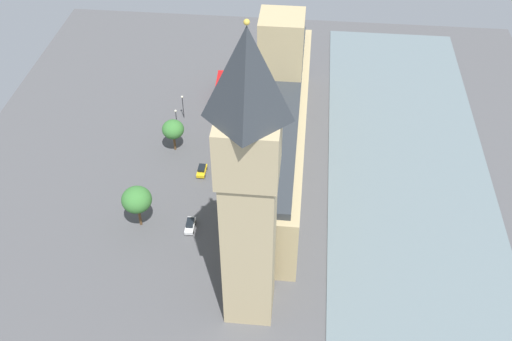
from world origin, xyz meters
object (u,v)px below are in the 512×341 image
object	(u,v)px
street_lamp_under_trees	(176,117)
pedestrian_trailing	(238,142)
car_yellow_cab_far_end	(202,170)
plane_tree_opposite_hall	(137,200)
plane_tree_near_tower	(173,129)
parliament_building	(276,122)
double_decker_bus_corner	(221,88)
pedestrian_kerbside	(244,117)
car_white_leading	(190,225)
street_lamp_by_river_gate	(183,103)
pedestrian_midblock	(227,228)
clock_tower	(248,187)

from	to	relation	value
street_lamp_under_trees	pedestrian_trailing	bearing A→B (deg)	168.64
car_yellow_cab_far_end	plane_tree_opposite_hall	xyz separation A→B (m)	(10.04, 17.20, 6.27)
plane_tree_near_tower	pedestrian_trailing	bearing A→B (deg)	-166.94
parliament_building	plane_tree_opposite_hall	size ratio (longest dim) A/B	7.25
double_decker_bus_corner	pedestrian_kerbside	world-z (taller)	double_decker_bus_corner
pedestrian_kerbside	street_lamp_under_trees	size ratio (longest dim) A/B	0.22
double_decker_bus_corner	pedestrian_trailing	world-z (taller)	double_decker_bus_corner
car_white_leading	street_lamp_by_river_gate	world-z (taller)	street_lamp_by_river_gate
double_decker_bus_corner	plane_tree_near_tower	bearing A→B (deg)	68.63
car_yellow_cab_far_end	car_white_leading	world-z (taller)	same
plane_tree_opposite_hall	street_lamp_by_river_gate	world-z (taller)	plane_tree_opposite_hall
pedestrian_midblock	pedestrian_trailing	bearing A→B (deg)	4.49
parliament_building	car_yellow_cab_far_end	bearing A→B (deg)	27.77
pedestrian_midblock	plane_tree_near_tower	bearing A→B (deg)	34.91
double_decker_bus_corner	pedestrian_kerbside	distance (m)	12.41
car_yellow_cab_far_end	street_lamp_by_river_gate	world-z (taller)	street_lamp_by_river_gate
car_yellow_cab_far_end	plane_tree_opposite_hall	world-z (taller)	plane_tree_opposite_hall
parliament_building	car_white_leading	size ratio (longest dim) A/B	15.59
double_decker_bus_corner	pedestrian_kerbside	xyz separation A→B (m)	(-7.30, 9.84, -1.96)
pedestrian_midblock	clock_tower	bearing A→B (deg)	-156.99
double_decker_bus_corner	street_lamp_under_trees	xyz separation A→B (m)	(8.62, 16.87, 2.08)
car_white_leading	pedestrian_kerbside	size ratio (longest dim) A/B	3.06
pedestrian_kerbside	pedestrian_midblock	xyz separation A→B (m)	(-0.76, 38.70, 0.08)
car_white_leading	street_lamp_under_trees	bearing A→B (deg)	-75.42
parliament_building	street_lamp_under_trees	bearing A→B (deg)	-13.35
plane_tree_opposite_hall	pedestrian_trailing	bearing A→B (deg)	-120.91
plane_tree_near_tower	clock_tower	bearing A→B (deg)	117.83
car_yellow_cab_far_end	plane_tree_opposite_hall	distance (m)	20.88
clock_tower	pedestrian_midblock	bearing A→B (deg)	-69.39
pedestrian_midblock	plane_tree_opposite_hall	distance (m)	19.24
pedestrian_midblock	car_yellow_cab_far_end	bearing A→B (deg)	27.66
pedestrian_midblock	street_lamp_by_river_gate	size ratio (longest dim) A/B	0.25
clock_tower	plane_tree_near_tower	xyz separation A→B (m)	(22.75, -43.10, -23.80)
car_yellow_cab_far_end	pedestrian_midblock	world-z (taller)	car_yellow_cab_far_end
parliament_building	double_decker_bus_corner	size ratio (longest dim) A/B	6.71
parliament_building	plane_tree_opposite_hall	bearing A→B (deg)	44.39
street_lamp_under_trees	plane_tree_opposite_hall	bearing A→B (deg)	87.37
pedestrian_kerbside	street_lamp_under_trees	world-z (taller)	street_lamp_under_trees
pedestrian_kerbside	plane_tree_opposite_hall	bearing A→B (deg)	168.86
clock_tower	car_yellow_cab_far_end	bearing A→B (deg)	-67.08
pedestrian_trailing	plane_tree_near_tower	world-z (taller)	plane_tree_near_tower
plane_tree_near_tower	pedestrian_midblock	bearing A→B (deg)	122.51
car_white_leading	pedestrian_trailing	world-z (taller)	car_white_leading
pedestrian_midblock	street_lamp_by_river_gate	xyz separation A→B (m)	(16.31, -37.92, 3.88)
plane_tree_opposite_hall	street_lamp_under_trees	world-z (taller)	plane_tree_opposite_hall
pedestrian_kerbside	street_lamp_by_river_gate	xyz separation A→B (m)	(15.55, 0.78, 3.96)
pedestrian_midblock	street_lamp_by_river_gate	bearing A→B (deg)	25.67
pedestrian_midblock	plane_tree_opposite_hall	world-z (taller)	plane_tree_opposite_hall
clock_tower	plane_tree_near_tower	size ratio (longest dim) A/B	6.99
double_decker_bus_corner	pedestrian_midblock	bearing A→B (deg)	96.68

